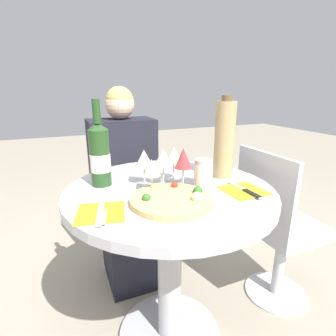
# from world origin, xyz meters

# --- Properties ---
(ground_plane) EXTENTS (12.00, 12.00, 0.00)m
(ground_plane) POSITION_xyz_m (0.00, 0.00, 0.00)
(ground_plane) COLOR #9E937F
(ground_plane) RESTS_ON ground
(dining_table) EXTENTS (0.83, 0.83, 0.77)m
(dining_table) POSITION_xyz_m (0.00, 0.00, 0.57)
(dining_table) COLOR #B2B2B7
(dining_table) RESTS_ON ground_plane
(chair_behind_diner) EXTENTS (0.38, 0.38, 0.86)m
(chair_behind_diner) POSITION_xyz_m (-0.04, 0.71, 0.43)
(chair_behind_diner) COLOR silver
(chair_behind_diner) RESTS_ON ground_plane
(seated_diner) EXTENTS (0.39, 0.48, 1.16)m
(seated_diner) POSITION_xyz_m (-0.04, 0.56, 0.51)
(seated_diner) COLOR black
(seated_diner) RESTS_ON ground_plane
(chair_empty_side) EXTENTS (0.38, 0.38, 0.86)m
(chair_empty_side) POSITION_xyz_m (0.62, 0.01, 0.43)
(chair_empty_side) COLOR silver
(chair_empty_side) RESTS_ON ground_plane
(pizza_large) EXTENTS (0.29, 0.29, 0.05)m
(pizza_large) POSITION_xyz_m (-0.05, -0.14, 0.78)
(pizza_large) COLOR #DBB26B
(pizza_large) RESTS_ON dining_table
(wine_bottle) EXTENTS (0.08, 0.08, 0.34)m
(wine_bottle) POSITION_xyz_m (-0.25, 0.14, 0.90)
(wine_bottle) COLOR #23471E
(wine_bottle) RESTS_ON dining_table
(tall_carafe) EXTENTS (0.09, 0.09, 0.36)m
(tall_carafe) POSITION_xyz_m (0.27, 0.04, 0.94)
(tall_carafe) COLOR tan
(tall_carafe) RESTS_ON dining_table
(sugar_shaker) EXTENTS (0.08, 0.08, 0.11)m
(sugar_shaker) POSITION_xyz_m (0.13, -0.04, 0.82)
(sugar_shaker) COLOR silver
(sugar_shaker) RESTS_ON dining_table
(wine_glass_front_left) EXTENTS (0.07, 0.07, 0.13)m
(wine_glass_front_left) POSITION_xyz_m (-0.08, -0.01, 0.86)
(wine_glass_front_left) COLOR silver
(wine_glass_front_left) RESTS_ON dining_table
(wine_glass_back_right) EXTENTS (0.08, 0.08, 0.15)m
(wine_glass_back_right) POSITION_xyz_m (0.05, 0.08, 0.88)
(wine_glass_back_right) COLOR silver
(wine_glass_back_right) RESTS_ON dining_table
(wine_glass_front_right) EXTENTS (0.07, 0.07, 0.16)m
(wine_glass_front_right) POSITION_xyz_m (0.05, -0.01, 0.88)
(wine_glass_front_right) COLOR silver
(wine_glass_front_right) RESTS_ON dining_table
(wine_glass_back_left) EXTENTS (0.07, 0.07, 0.15)m
(wine_glass_back_left) POSITION_xyz_m (-0.08, 0.08, 0.88)
(wine_glass_back_left) COLOR silver
(wine_glass_back_left) RESTS_ON dining_table
(wine_glass_center) EXTENTS (0.08, 0.08, 0.15)m
(wine_glass_center) POSITION_xyz_m (-0.01, 0.03, 0.88)
(wine_glass_center) COLOR silver
(wine_glass_center) RESTS_ON dining_table
(place_setting_left) EXTENTS (0.18, 0.19, 0.01)m
(place_setting_left) POSITION_xyz_m (-0.29, -0.12, 0.77)
(place_setting_left) COLOR yellow
(place_setting_left) RESTS_ON dining_table
(place_setting_right) EXTENTS (0.15, 0.19, 0.01)m
(place_setting_right) POSITION_xyz_m (0.25, -0.15, 0.77)
(place_setting_right) COLOR yellow
(place_setting_right) RESTS_ON dining_table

